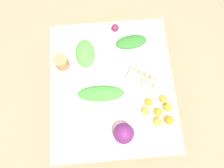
# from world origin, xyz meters

# --- Properties ---
(ground_plane) EXTENTS (8.00, 8.00, 0.00)m
(ground_plane) POSITION_xyz_m (0.00, 0.00, 0.00)
(ground_plane) COLOR #937A5B
(dining_table) EXTENTS (1.21, 1.04, 0.70)m
(dining_table) POSITION_xyz_m (0.00, 0.00, 0.62)
(dining_table) COLOR silver
(dining_table) RESTS_ON ground_plane
(cabbage_purple) EXTENTS (0.16, 0.16, 0.16)m
(cabbage_purple) POSITION_xyz_m (-0.41, -0.06, 0.78)
(cabbage_purple) COLOR #601E5B
(cabbage_purple) RESTS_ON dining_table
(egg_carton) EXTENTS (0.25, 0.31, 0.09)m
(egg_carton) POSITION_xyz_m (0.01, -0.27, 0.74)
(egg_carton) COLOR #B7B7B2
(egg_carton) RESTS_ON dining_table
(paper_bag) EXTENTS (0.12, 0.12, 0.13)m
(paper_bag) POSITION_xyz_m (0.21, 0.41, 0.77)
(paper_bag) COLOR #997047
(paper_bag) RESTS_ON dining_table
(greens_bunch_kale) EXTENTS (0.15, 0.39, 0.07)m
(greens_bunch_kale) POSITION_xyz_m (-0.08, 0.10, 0.74)
(greens_bunch_kale) COLOR #3D8433
(greens_bunch_kale) RESTS_ON dining_table
(greens_bunch_chard) EXTENTS (0.16, 0.29, 0.06)m
(greens_bunch_chard) POSITION_xyz_m (0.37, -0.20, 0.73)
(greens_bunch_chard) COLOR #2D6B28
(greens_bunch_chard) RESTS_ON dining_table
(greens_bunch_beet_tops) EXTENTS (0.27, 0.18, 0.09)m
(greens_bunch_beet_tops) POSITION_xyz_m (0.29, 0.21, 0.75)
(greens_bunch_beet_tops) COLOR #4C933D
(greens_bunch_beet_tops) RESTS_ON dining_table
(beet_root) EXTENTS (0.07, 0.07, 0.07)m
(beet_root) POSITION_xyz_m (0.52, -0.07, 0.74)
(beet_root) COLOR maroon
(beet_root) RESTS_ON dining_table
(orange_0) EXTENTS (0.06, 0.06, 0.06)m
(orange_0) POSITION_xyz_m (-0.17, -0.41, 0.73)
(orange_0) COLOR orange
(orange_0) RESTS_ON dining_table
(orange_1) EXTENTS (0.07, 0.07, 0.07)m
(orange_1) POSITION_xyz_m (-0.24, -0.43, 0.74)
(orange_1) COLOR orange
(orange_1) RESTS_ON dining_table
(orange_2) EXTENTS (0.07, 0.07, 0.07)m
(orange_2) POSITION_xyz_m (-0.27, -0.35, 0.73)
(orange_2) COLOR orange
(orange_2) RESTS_ON dining_table
(orange_3) EXTENTS (0.07, 0.07, 0.07)m
(orange_3) POSITION_xyz_m (-0.34, -0.43, 0.74)
(orange_3) COLOR orange
(orange_3) RESTS_ON dining_table
(orange_4) EXTENTS (0.07, 0.07, 0.07)m
(orange_4) POSITION_xyz_m (-0.25, -0.25, 0.74)
(orange_4) COLOR #F9A833
(orange_4) RESTS_ON dining_table
(orange_5) EXTENTS (0.07, 0.07, 0.07)m
(orange_5) POSITION_xyz_m (-0.35, -0.34, 0.74)
(orange_5) COLOR #F9A833
(orange_5) RESTS_ON dining_table
(orange_6) EXTENTS (0.07, 0.07, 0.07)m
(orange_6) POSITION_xyz_m (-0.18, -0.29, 0.73)
(orange_6) COLOR orange
(orange_6) RESTS_ON dining_table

